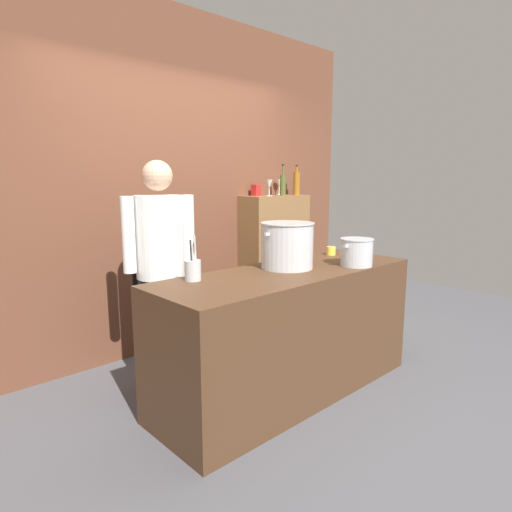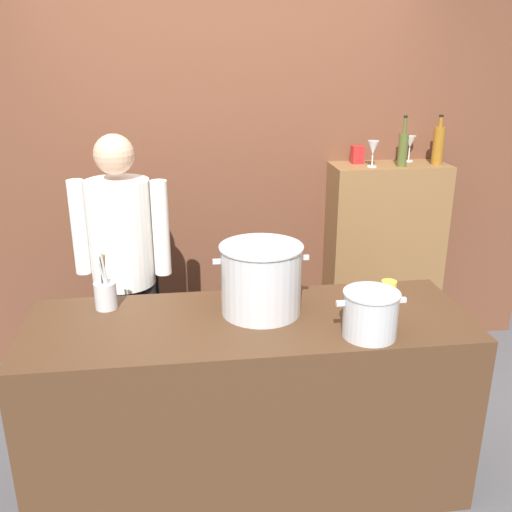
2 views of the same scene
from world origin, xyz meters
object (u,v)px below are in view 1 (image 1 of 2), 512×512
(wine_bottle_olive, at_px, (283,184))
(wine_glass_tall, at_px, (269,184))
(wine_bottle_amber, at_px, (297,183))
(spice_tin_red, at_px, (256,190))
(stockpot_large, at_px, (287,245))
(chef, at_px, (160,260))
(utensil_crock, at_px, (193,269))
(wine_glass_wide, at_px, (279,183))
(butter_jar, at_px, (331,251))
(stockpot_small, at_px, (357,252))

(wine_bottle_olive, xyz_separation_m, wine_glass_tall, (-0.19, 0.01, 0.00))
(wine_bottle_olive, relative_size, wine_bottle_amber, 1.01)
(wine_glass_tall, bearing_deg, wine_bottle_olive, -1.80)
(spice_tin_red, bearing_deg, stockpot_large, -124.11)
(chef, distance_m, utensil_crock, 0.46)
(spice_tin_red, bearing_deg, wine_bottle_amber, -11.82)
(wine_glass_tall, height_order, wine_glass_wide, wine_glass_wide)
(butter_jar, bearing_deg, wine_glass_wide, 65.55)
(wine_glass_wide, bearing_deg, stockpot_small, -115.99)
(stockpot_small, height_order, wine_glass_wide, wine_glass_wide)
(chef, distance_m, stockpot_large, 0.91)
(butter_jar, bearing_deg, stockpot_small, -119.87)
(butter_jar, bearing_deg, wine_bottle_amber, 56.64)
(utensil_crock, distance_m, spice_tin_red, 1.90)
(stockpot_small, bearing_deg, butter_jar, 60.13)
(butter_jar, bearing_deg, spice_tin_red, 82.89)
(stockpot_large, xyz_separation_m, butter_jar, (0.67, 0.11, -0.13))
(utensil_crock, xyz_separation_m, wine_glass_tall, (1.58, 0.92, 0.50))
(wine_bottle_olive, distance_m, spice_tin_red, 0.29)
(stockpot_large, relative_size, spice_tin_red, 3.92)
(utensil_crock, height_order, wine_bottle_olive, wine_bottle_olive)
(stockpot_large, relative_size, wine_glass_wide, 2.64)
(stockpot_small, bearing_deg, chef, 141.34)
(wine_glass_tall, bearing_deg, spice_tin_red, 114.41)
(stockpot_large, xyz_separation_m, utensil_crock, (-0.73, 0.13, -0.09))
(stockpot_large, height_order, wine_glass_wide, wine_glass_wide)
(utensil_crock, bearing_deg, wine_bottle_amber, 24.95)
(stockpot_small, xyz_separation_m, wine_bottle_olive, (0.62, 1.34, 0.47))
(wine_bottle_olive, xyz_separation_m, spice_tin_red, (-0.25, 0.14, -0.06))
(stockpot_large, relative_size, wine_bottle_olive, 1.40)
(wine_bottle_amber, distance_m, wine_glass_tall, 0.44)
(chef, relative_size, spice_tin_red, 14.70)
(stockpot_large, height_order, wine_glass_tall, wine_glass_tall)
(wine_bottle_amber, bearing_deg, stockpot_small, -122.34)
(wine_glass_wide, bearing_deg, wine_glass_tall, -153.45)
(stockpot_small, distance_m, wine_bottle_amber, 1.69)
(utensil_crock, bearing_deg, wine_bottle_olive, 27.14)
(spice_tin_red, bearing_deg, wine_bottle_olive, -28.22)
(chef, xyz_separation_m, wine_bottle_olive, (1.73, 0.45, 0.51))
(utensil_crock, xyz_separation_m, spice_tin_red, (1.52, 1.05, 0.44))
(stockpot_small, height_order, utensil_crock, utensil_crock)
(chef, relative_size, wine_bottle_olive, 5.25)
(wine_bottle_olive, bearing_deg, wine_glass_wide, 55.28)
(stockpot_small, height_order, wine_bottle_amber, wine_bottle_amber)
(butter_jar, bearing_deg, utensil_crock, 179.24)
(wine_glass_wide, bearing_deg, butter_jar, -114.45)
(chef, height_order, wine_glass_tall, chef)
(wine_glass_wide, height_order, spice_tin_red, wine_glass_wide)
(wine_bottle_amber, distance_m, wine_glass_wide, 0.19)
(wine_bottle_olive, xyz_separation_m, wine_bottle_amber, (0.25, 0.03, 0.01))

